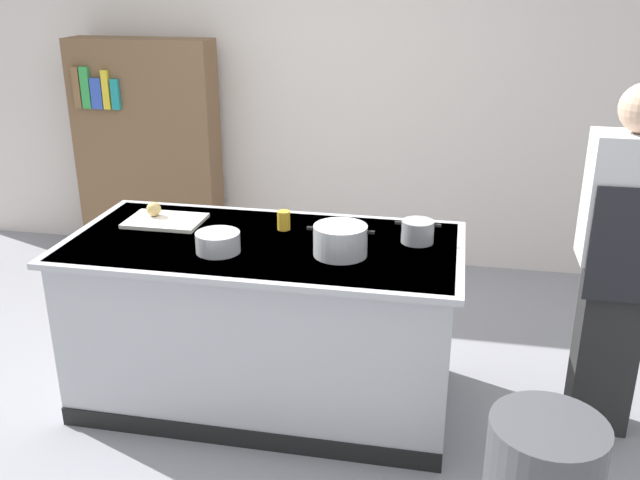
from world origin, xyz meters
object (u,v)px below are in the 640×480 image
Objects in this scene: sauce_pan at (418,232)px; bookshelf at (148,152)px; onion at (154,209)px; stock_pot at (340,240)px; person_chef at (620,258)px; juice_cup at (284,220)px; mixing_bowl at (218,242)px.

bookshelf is (-2.18, 1.66, -0.10)m from sauce_pan.
stock_pot reaches higher than onion.
person_chef is at bearing -3.73° from sauce_pan.
person_chef is (0.94, -0.06, -0.04)m from sauce_pan.
stock_pot reaches higher than juice_cup.
stock_pot is 0.59m from mixing_bowl.
person_chef reaches higher than stock_pot.
juice_cup is at bearing -47.31° from bookshelf.
mixing_bowl is (0.49, -0.38, -0.01)m from onion.
bookshelf reaches higher than juice_cup.
person_chef is at bearing 7.67° from mixing_bowl.
bookshelf reaches higher than sauce_pan.
mixing_bowl is 2.14× the size of juice_cup.
bookshelf is (-0.76, 1.60, -0.11)m from onion.
mixing_bowl is at bearing -161.34° from sauce_pan.
person_chef is (1.63, -0.11, -0.04)m from juice_cup.
onion is 0.05× the size of person_chef.
onion is 0.24× the size of stock_pot.
juice_cup is at bearing 140.28° from stock_pot.
stock_pot is 1.51× the size of mixing_bowl.
juice_cup is at bearing 80.94° from person_chef.
bookshelf is at bearing 142.69° from sauce_pan.
juice_cup is 0.06× the size of bookshelf.
sauce_pan is 0.94m from person_chef.
stock_pot is 1.42× the size of sauce_pan.
mixing_bowl is 1.88m from person_chef.
sauce_pan is 0.13× the size of person_chef.
sauce_pan is at bearing -37.31° from bookshelf.
person_chef is at bearing -28.90° from bookshelf.
mixing_bowl is 0.43m from juice_cup.
person_chef is (1.29, 0.18, -0.06)m from stock_pot.
juice_cup is 2.19m from bookshelf.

